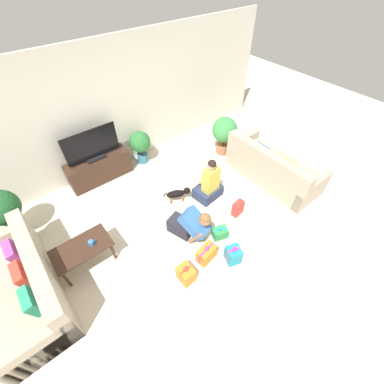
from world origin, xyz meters
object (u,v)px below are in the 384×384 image
(tv_console, at_px, (100,169))
(gift_box_c, at_px, (220,233))
(potted_plant_corner_right, at_px, (225,132))
(potted_plant_back_right, at_px, (140,144))
(person_kneeling, at_px, (191,224))
(sofa_right, at_px, (272,168))
(gift_box_b, at_px, (186,274))
(dog, at_px, (178,193))
(gift_bag_a, at_px, (238,208))
(gift_box_a, at_px, (207,254))
(person_sitting, at_px, (209,184))
(potted_plant_corner_left, at_px, (2,210))
(sofa_left, at_px, (25,288))
(gift_box_d, at_px, (233,255))
(coffee_table, at_px, (82,250))
(tv, at_px, (92,147))
(mug, at_px, (91,243))

(tv_console, relative_size, gift_box_c, 4.26)
(potted_plant_corner_right, height_order, potted_plant_back_right, potted_plant_corner_right)
(person_kneeling, distance_m, gift_box_c, 0.57)
(sofa_right, xyz_separation_m, gift_box_b, (-2.85, -0.68, -0.15))
(potted_plant_corner_right, relative_size, dog, 1.78)
(tv_console, relative_size, gift_bag_a, 3.90)
(gift_box_a, bearing_deg, person_sitting, 47.30)
(dog, bearing_deg, person_sitting, -92.21)
(person_kneeling, xyz_separation_m, dog, (0.34, 0.82, -0.14))
(potted_plant_corner_left, bearing_deg, dog, -23.00)
(sofa_left, relative_size, gift_box_a, 5.55)
(person_sitting, distance_m, gift_bag_a, 0.72)
(person_kneeling, bearing_deg, tv_console, 85.45)
(potted_plant_corner_left, relative_size, gift_box_d, 2.72)
(dog, height_order, gift_bag_a, gift_bag_a)
(person_kneeling, bearing_deg, sofa_left, 148.26)
(potted_plant_corner_left, xyz_separation_m, person_sitting, (3.25, -1.43, -0.31))
(potted_plant_corner_right, distance_m, person_sitting, 1.58)
(potted_plant_corner_right, bearing_deg, dog, -160.92)
(person_kneeling, xyz_separation_m, gift_box_a, (-0.07, -0.51, -0.21))
(coffee_table, height_order, potted_plant_corner_left, potted_plant_corner_left)
(potted_plant_corner_right, bearing_deg, coffee_table, -167.81)
(sofa_right, distance_m, potted_plant_corner_left, 5.03)
(person_kneeling, distance_m, person_sitting, 1.04)
(potted_plant_corner_right, bearing_deg, potted_plant_corner_left, 173.40)
(tv_console, xyz_separation_m, dog, (0.91, -1.58, -0.07))
(potted_plant_corner_left, distance_m, gift_box_d, 3.83)
(tv, bearing_deg, gift_box_c, -70.49)
(sofa_left, bearing_deg, potted_plant_corner_left, 173.93)
(coffee_table, relative_size, gift_box_d, 2.39)
(tv, relative_size, gift_box_d, 2.95)
(dog, bearing_deg, mug, 123.45)
(tv_console, bearing_deg, mug, -116.34)
(tv, height_order, person_sitting, tv)
(sofa_right, xyz_separation_m, potted_plant_back_right, (-1.86, 2.25, 0.21))
(gift_bag_a, bearing_deg, person_kneeling, 171.32)
(sofa_right, relative_size, potted_plant_corner_left, 2.00)
(potted_plant_back_right, distance_m, gift_box_d, 3.18)
(gift_box_a, bearing_deg, mug, 142.36)
(tv_console, distance_m, mug, 2.06)
(tv_console, xyz_separation_m, mug, (-0.91, -1.83, 0.23))
(potted_plant_corner_right, height_order, person_sitting, person_sitting)
(potted_plant_corner_left, xyz_separation_m, gift_bag_a, (3.37, -2.12, -0.49))
(potted_plant_back_right, distance_m, mug, 2.61)
(potted_plant_corner_left, distance_m, gift_box_c, 3.63)
(potted_plant_corner_right, xyz_separation_m, potted_plant_corner_left, (-4.51, 0.52, 0.07))
(dog, relative_size, gift_bag_a, 1.53)
(gift_box_c, relative_size, gift_box_d, 0.84)
(sofa_left, relative_size, dog, 3.86)
(person_sitting, height_order, gift_bag_a, person_sitting)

